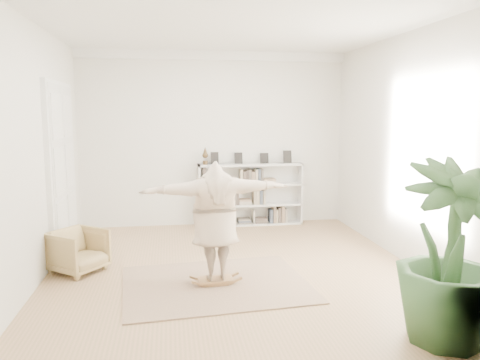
{
  "coord_description": "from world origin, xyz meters",
  "views": [
    {
      "loc": [
        -0.93,
        -6.77,
        2.35
      ],
      "look_at": [
        0.16,
        0.4,
        1.31
      ],
      "focal_mm": 35.0,
      "sensor_mm": 36.0,
      "label": 1
    }
  ],
  "objects_px": {
    "rocker_board": "(216,280)",
    "person": "(215,218)",
    "bookshelf": "(250,195)",
    "houseplant": "(449,252)",
    "armchair": "(78,251)"
  },
  "relations": [
    {
      "from": "bookshelf",
      "to": "person",
      "type": "height_order",
      "value": "person"
    },
    {
      "from": "armchair",
      "to": "rocker_board",
      "type": "xyz_separation_m",
      "value": [
        1.97,
        -0.83,
        -0.26
      ]
    },
    {
      "from": "bookshelf",
      "to": "houseplant",
      "type": "relative_size",
      "value": 1.16
    },
    {
      "from": "bookshelf",
      "to": "houseplant",
      "type": "distance_m",
      "value": 5.49
    },
    {
      "from": "person",
      "to": "bookshelf",
      "type": "bearing_deg",
      "value": -112.46
    },
    {
      "from": "bookshelf",
      "to": "houseplant",
      "type": "height_order",
      "value": "houseplant"
    },
    {
      "from": "rocker_board",
      "to": "person",
      "type": "height_order",
      "value": "person"
    },
    {
      "from": "bookshelf",
      "to": "armchair",
      "type": "bearing_deg",
      "value": -139.71
    },
    {
      "from": "rocker_board",
      "to": "person",
      "type": "bearing_deg",
      "value": 58.48
    },
    {
      "from": "rocker_board",
      "to": "person",
      "type": "distance_m",
      "value": 0.87
    },
    {
      "from": "armchair",
      "to": "person",
      "type": "height_order",
      "value": "person"
    },
    {
      "from": "bookshelf",
      "to": "armchair",
      "type": "height_order",
      "value": "bookshelf"
    },
    {
      "from": "bookshelf",
      "to": "rocker_board",
      "type": "xyz_separation_m",
      "value": [
        -1.08,
        -3.41,
        -0.57
      ]
    },
    {
      "from": "armchair",
      "to": "person",
      "type": "xyz_separation_m",
      "value": [
        1.97,
        -0.83,
        0.62
      ]
    },
    {
      "from": "bookshelf",
      "to": "armchair",
      "type": "relative_size",
      "value": 3.11
    }
  ]
}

